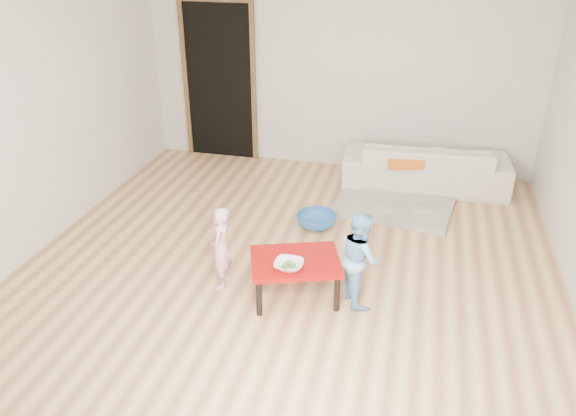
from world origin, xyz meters
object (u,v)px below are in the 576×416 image
at_px(child_pink, 220,248).
at_px(basin, 316,220).
at_px(red_table, 295,278).
at_px(sofa, 425,165).
at_px(bowl, 289,265).
at_px(child_blue, 360,258).

distance_m(child_pink, basin, 1.46).
xyz_separation_m(red_table, child_pink, (-0.67, 0.01, 0.20)).
xyz_separation_m(sofa, red_table, (-1.01, -2.65, -0.10)).
xyz_separation_m(sofa, basin, (-1.08, -1.35, -0.22)).
bearing_deg(basin, red_table, -86.89).
relative_size(red_table, child_pink, 0.97).
xyz_separation_m(bowl, child_pink, (-0.65, 0.15, -0.02)).
bearing_deg(child_pink, red_table, 80.87).
bearing_deg(red_table, sofa, 69.08).
height_order(red_table, child_blue, child_blue).
xyz_separation_m(sofa, child_blue, (-0.48, -2.56, 0.13)).
distance_m(sofa, child_pink, 3.13).
xyz_separation_m(sofa, child_pink, (-1.69, -2.64, 0.10)).
bearing_deg(child_blue, basin, -1.24).
height_order(sofa, red_table, sofa).
height_order(bowl, child_blue, child_blue).
xyz_separation_m(bowl, child_blue, (0.56, 0.23, 0.01)).
bearing_deg(basin, child_blue, -63.54).
xyz_separation_m(child_pink, basin, (0.60, 1.29, -0.32)).
relative_size(sofa, bowl, 8.14).
distance_m(child_pink, child_blue, 1.21).
height_order(red_table, basin, red_table).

